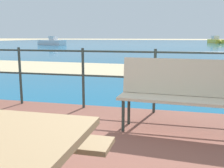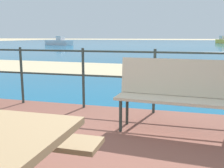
# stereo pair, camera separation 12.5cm
# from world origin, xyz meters

# --- Properties ---
(sea_water) EXTENTS (90.00, 90.00, 0.01)m
(sea_water) POSITION_xyz_m (0.00, 40.00, 0.01)
(sea_water) COLOR #145B84
(sea_water) RESTS_ON ground
(beach_strip) EXTENTS (54.12, 6.32, 0.01)m
(beach_strip) POSITION_xyz_m (0.00, 8.00, 0.01)
(beach_strip) COLOR tan
(beach_strip) RESTS_ON ground
(park_bench) EXTENTS (1.46, 0.51, 0.92)m
(park_bench) POSITION_xyz_m (0.94, 1.68, 0.60)
(park_bench) COLOR #BCAD93
(park_bench) RESTS_ON patio_paving
(railing_fence) EXTENTS (5.94, 0.04, 1.01)m
(railing_fence) POSITION_xyz_m (0.00, 2.44, 0.69)
(railing_fence) COLOR #2D3833
(railing_fence) RESTS_ON patio_paving
(boat_near) EXTENTS (4.80, 2.66, 1.22)m
(boat_near) POSITION_xyz_m (-16.17, 32.37, 0.41)
(boat_near) COLOR silver
(boat_near) RESTS_ON sea_water
(boat_mid) EXTENTS (2.39, 4.85, 1.30)m
(boat_mid) POSITION_xyz_m (7.40, 48.26, 0.45)
(boat_mid) COLOR yellow
(boat_mid) RESTS_ON sea_water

